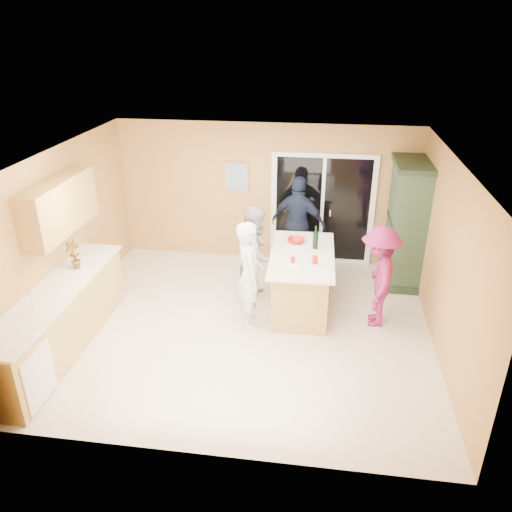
# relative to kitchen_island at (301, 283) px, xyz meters

# --- Properties ---
(floor) EXTENTS (5.50, 5.50, 0.00)m
(floor) POSITION_rel_kitchen_island_xyz_m (-0.79, -0.70, -0.44)
(floor) COLOR beige
(floor) RESTS_ON ground
(ceiling) EXTENTS (5.50, 5.00, 0.10)m
(ceiling) POSITION_rel_kitchen_island_xyz_m (-0.79, -0.70, 2.16)
(ceiling) COLOR silver
(ceiling) RESTS_ON wall_back
(wall_back) EXTENTS (5.50, 0.10, 2.60)m
(wall_back) POSITION_rel_kitchen_island_xyz_m (-0.79, 1.80, 0.86)
(wall_back) COLOR #E4B05D
(wall_back) RESTS_ON ground
(wall_front) EXTENTS (5.50, 0.10, 2.60)m
(wall_front) POSITION_rel_kitchen_island_xyz_m (-0.79, -3.20, 0.86)
(wall_front) COLOR #E4B05D
(wall_front) RESTS_ON ground
(wall_left) EXTENTS (0.10, 5.00, 2.60)m
(wall_left) POSITION_rel_kitchen_island_xyz_m (-3.54, -0.70, 0.86)
(wall_left) COLOR #E4B05D
(wall_left) RESTS_ON ground
(wall_right) EXTENTS (0.10, 5.00, 2.60)m
(wall_right) POSITION_rel_kitchen_island_xyz_m (1.96, -0.70, 0.86)
(wall_right) COLOR #E4B05D
(wall_right) RESTS_ON ground
(left_cabinet_run) EXTENTS (0.65, 3.05, 1.24)m
(left_cabinet_run) POSITION_rel_kitchen_island_xyz_m (-3.24, -1.75, 0.02)
(left_cabinet_run) COLOR tan
(left_cabinet_run) RESTS_ON floor
(upper_cabinets) EXTENTS (0.35, 1.60, 0.75)m
(upper_cabinets) POSITION_rel_kitchen_island_xyz_m (-3.36, -0.90, 1.43)
(upper_cabinets) COLOR tan
(upper_cabinets) RESTS_ON wall_left
(sliding_door) EXTENTS (1.90, 0.07, 2.10)m
(sliding_door) POSITION_rel_kitchen_island_xyz_m (0.26, 1.76, 0.61)
(sliding_door) COLOR white
(sliding_door) RESTS_ON floor
(framed_picture) EXTENTS (0.46, 0.04, 0.56)m
(framed_picture) POSITION_rel_kitchen_island_xyz_m (-1.34, 1.78, 1.16)
(framed_picture) COLOR #AB7C55
(framed_picture) RESTS_ON wall_back
(kitchen_island) EXTENTS (1.01, 1.82, 0.95)m
(kitchen_island) POSITION_rel_kitchen_island_xyz_m (0.00, 0.00, 0.00)
(kitchen_island) COLOR tan
(kitchen_island) RESTS_ON floor
(green_hutch) EXTENTS (0.62, 1.17, 2.16)m
(green_hutch) POSITION_rel_kitchen_island_xyz_m (1.70, 1.20, 0.61)
(green_hutch) COLOR #1E301F
(green_hutch) RESTS_ON floor
(woman_white) EXTENTS (0.54, 0.69, 1.67)m
(woman_white) POSITION_rel_kitchen_island_xyz_m (-0.74, -0.59, 0.39)
(woman_white) COLOR white
(woman_white) RESTS_ON floor
(woman_grey) EXTENTS (0.71, 0.86, 1.61)m
(woman_grey) POSITION_rel_kitchen_island_xyz_m (-0.74, 0.22, 0.36)
(woman_grey) COLOR #A7A7A9
(woman_grey) RESTS_ON floor
(woman_navy) EXTENTS (1.12, 0.73, 1.77)m
(woman_navy) POSITION_rel_kitchen_island_xyz_m (-0.15, 1.40, 0.44)
(woman_navy) COLOR #181A35
(woman_navy) RESTS_ON floor
(woman_magenta) EXTENTS (0.65, 1.05, 1.57)m
(woman_magenta) POSITION_rel_kitchen_island_xyz_m (1.14, -0.30, 0.34)
(woman_magenta) COLOR #881D5E
(woman_magenta) RESTS_ON floor
(serving_bowl) EXTENTS (0.32, 0.32, 0.07)m
(serving_bowl) POSITION_rel_kitchen_island_xyz_m (-0.13, 0.44, 0.54)
(serving_bowl) COLOR red
(serving_bowl) RESTS_ON kitchen_island
(tulip_vase) EXTENTS (0.23, 0.16, 0.44)m
(tulip_vase) POSITION_rel_kitchen_island_xyz_m (-3.24, -0.94, 0.71)
(tulip_vase) COLOR #A31C10
(tulip_vase) RESTS_ON left_cabinet_run
(tumbler_near) EXTENTS (0.11, 0.11, 0.12)m
(tumbler_near) POSITION_rel_kitchen_island_xyz_m (0.20, -0.30, 0.56)
(tumbler_near) COLOR red
(tumbler_near) RESTS_ON kitchen_island
(tumbler_far) EXTENTS (0.07, 0.07, 0.10)m
(tumbler_far) POSITION_rel_kitchen_island_xyz_m (-0.12, -0.35, 0.55)
(tumbler_far) COLOR red
(tumbler_far) RESTS_ON kitchen_island
(wine_bottle) EXTENTS (0.09, 0.09, 0.38)m
(wine_bottle) POSITION_rel_kitchen_island_xyz_m (0.19, 0.24, 0.65)
(wine_bottle) COLOR black
(wine_bottle) RESTS_ON kitchen_island
(white_plate) EXTENTS (0.26, 0.26, 0.01)m
(white_plate) POSITION_rel_kitchen_island_xyz_m (-0.08, -0.44, 0.51)
(white_plate) COLOR white
(white_plate) RESTS_ON kitchen_island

